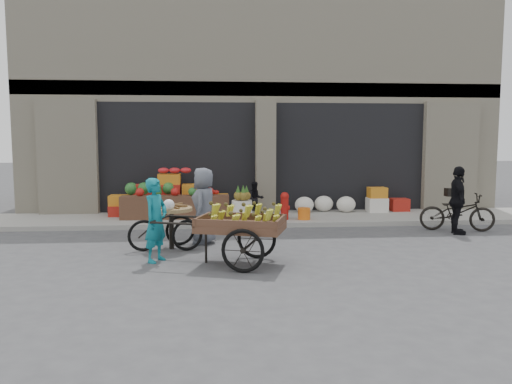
{
  "coord_description": "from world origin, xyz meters",
  "views": [
    {
      "loc": [
        -1.46,
        -9.08,
        2.17
      ],
      "look_at": [
        -0.6,
        1.07,
        1.1
      ],
      "focal_mm": 35.0,
      "sensor_mm": 36.0,
      "label": 1
    }
  ],
  "objects": [
    {
      "name": "pineapple_bin",
      "position": [
        -0.75,
        3.6,
        0.37
      ],
      "size": [
        0.52,
        0.52,
        0.5
      ],
      "primitive_type": "cylinder",
      "color": "silver",
      "rests_on": "sidewalk"
    },
    {
      "name": "orange_bucket",
      "position": [
        0.85,
        3.5,
        0.27
      ],
      "size": [
        0.32,
        0.32,
        0.3
      ],
      "primitive_type": "cylinder",
      "color": "orange",
      "rests_on": "sidewalk"
    },
    {
      "name": "building",
      "position": [
        0.0,
        8.03,
        3.37
      ],
      "size": [
        14.0,
        6.45,
        7.0
      ],
      "color": "beige",
      "rests_on": "ground"
    },
    {
      "name": "cyclist",
      "position": [
        4.12,
        1.85,
        0.78
      ],
      "size": [
        0.61,
        0.99,
        1.57
      ],
      "primitive_type": "imported",
      "rotation": [
        0.0,
        0.0,
        1.31
      ],
      "color": "black",
      "rests_on": "ground"
    },
    {
      "name": "bicycle",
      "position": [
        4.32,
        2.25,
        0.45
      ],
      "size": [
        1.81,
        1.02,
        0.9
      ],
      "primitive_type": "imported",
      "rotation": [
        0.0,
        0.0,
        1.31
      ],
      "color": "black",
      "rests_on": "ground"
    },
    {
      "name": "banana_cart",
      "position": [
        -1.05,
        -0.55,
        0.75
      ],
      "size": [
        2.64,
        1.66,
        1.03
      ],
      "rotation": [
        0.0,
        0.0,
        -0.31
      ],
      "color": "brown",
      "rests_on": "ground"
    },
    {
      "name": "ground",
      "position": [
        0.0,
        0.0,
        0.0
      ],
      "size": [
        80.0,
        80.0,
        0.0
      ],
      "primitive_type": "plane",
      "color": "#424244",
      "rests_on": "ground"
    },
    {
      "name": "tricycle_cart",
      "position": [
        -2.32,
        0.81,
        0.57
      ],
      "size": [
        1.46,
        1.06,
        0.95
      ],
      "rotation": [
        0.0,
        0.0,
        0.31
      ],
      "color": "#9E7F51",
      "rests_on": "ground"
    },
    {
      "name": "sidewalk",
      "position": [
        0.0,
        4.1,
        0.06
      ],
      "size": [
        18.0,
        2.2,
        0.12
      ],
      "primitive_type": "cube",
      "color": "gray",
      "rests_on": "ground"
    },
    {
      "name": "fruit_display",
      "position": [
        -2.48,
        4.38,
        0.67
      ],
      "size": [
        3.1,
        1.12,
        1.24
      ],
      "color": "#A92017",
      "rests_on": "sidewalk"
    },
    {
      "name": "vendor_woman",
      "position": [
        -2.49,
        -0.21,
        0.75
      ],
      "size": [
        0.58,
        0.65,
        1.5
      ],
      "primitive_type": "imported",
      "rotation": [
        0.0,
        0.0,
        1.07
      ],
      "color": "#117383",
      "rests_on": "ground"
    },
    {
      "name": "vendor_grey",
      "position": [
        -1.68,
        1.31,
        0.8
      ],
      "size": [
        0.66,
        0.87,
        1.59
      ],
      "primitive_type": "imported",
      "rotation": [
        0.0,
        0.0,
        -1.79
      ],
      "color": "slate",
      "rests_on": "ground"
    },
    {
      "name": "seated_person",
      "position": [
        -0.35,
        4.2,
        0.58
      ],
      "size": [
        0.51,
        0.43,
        0.93
      ],
      "primitive_type": "imported",
      "rotation": [
        0.0,
        0.0,
        0.17
      ],
      "color": "black",
      "rests_on": "sidewalk"
    },
    {
      "name": "fire_hydrant",
      "position": [
        0.35,
        3.55,
        0.5
      ],
      "size": [
        0.22,
        0.22,
        0.71
      ],
      "color": "#A5140F",
      "rests_on": "sidewalk"
    },
    {
      "name": "right_bay_goods",
      "position": [
        2.61,
        4.7,
        0.41
      ],
      "size": [
        3.35,
        0.6,
        0.7
      ],
      "color": "silver",
      "rests_on": "sidewalk"
    }
  ]
}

